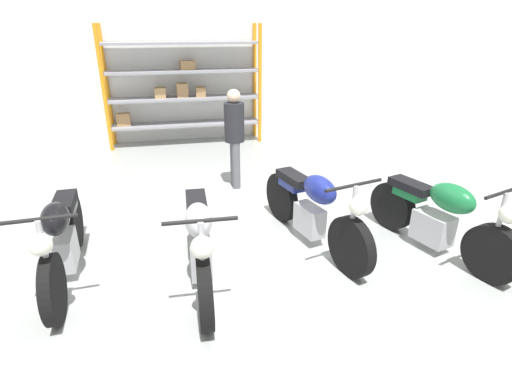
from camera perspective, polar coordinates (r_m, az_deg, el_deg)
The scene contains 8 objects.
ground_plane at distance 4.69m, azimuth 1.06°, elevation -9.78°, with size 30.00×30.00×0.00m, color #9EA3A0.
back_wall at distance 9.51m, azimuth -7.10°, elevation 18.34°, with size 30.00×0.08×3.60m.
shelving_rack at distance 9.17m, azimuth -10.56°, elevation 14.65°, with size 3.36×0.63×2.55m.
motorcycle_black at distance 4.65m, azimuth -25.94°, elevation -5.96°, with size 0.62×2.09×1.03m.
motorcycle_silver at distance 4.18m, azimuth -8.05°, elevation -7.06°, with size 0.63×2.08×1.04m.
motorcycle_blue at distance 4.86m, azimuth 8.12°, elevation -2.31°, with size 0.83×2.12×1.05m.
motorcycle_green at distance 5.14m, azimuth 24.66°, elevation -3.32°, with size 0.84×1.96×1.01m.
person_browsing at distance 6.47m, azimuth -3.10°, elevation 8.65°, with size 0.33×0.33×1.61m.
Camera 1 is at (-0.93, -3.84, 2.53)m, focal length 28.00 mm.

